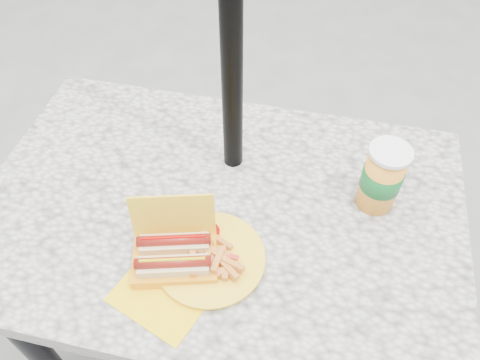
% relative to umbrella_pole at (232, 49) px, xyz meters
% --- Properties ---
extents(ground, '(60.00, 60.00, 0.00)m').
position_rel_umbrella_pole_xyz_m(ground, '(0.00, -0.16, -1.10)').
color(ground, slate).
extents(picnic_table, '(1.20, 0.80, 0.75)m').
position_rel_umbrella_pole_xyz_m(picnic_table, '(0.00, -0.16, -0.46)').
color(picnic_table, beige).
rests_on(picnic_table, ground).
extents(umbrella_pole, '(0.05, 0.05, 2.20)m').
position_rel_umbrella_pole_xyz_m(umbrella_pole, '(0.00, 0.00, 0.00)').
color(umbrella_pole, black).
rests_on(umbrella_pole, ground).
extents(hotdog_box, '(0.22, 0.19, 0.15)m').
position_rel_umbrella_pole_xyz_m(hotdog_box, '(-0.05, -0.33, -0.32)').
color(hotdog_box, yellow).
rests_on(hotdog_box, picnic_table).
extents(fries_plate, '(0.32, 0.33, 0.05)m').
position_rel_umbrella_pole_xyz_m(fries_plate, '(0.01, -0.32, -0.34)').
color(fries_plate, yellow).
rests_on(fries_plate, picnic_table).
extents(soda_cup, '(0.10, 0.10, 0.18)m').
position_rel_umbrella_pole_xyz_m(soda_cup, '(0.37, -0.06, -0.26)').
color(soda_cup, '#FE9F2C').
rests_on(soda_cup, picnic_table).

